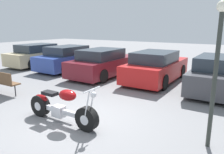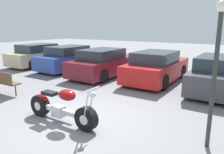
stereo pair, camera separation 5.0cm
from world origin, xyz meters
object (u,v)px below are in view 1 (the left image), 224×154
(parked_car_champagne, at_px, (39,55))
(lamp_post, at_px, (217,60))
(parked_car_dark_grey, at_px, (219,74))
(motorcycle, at_px, (61,107))
(parked_car_blue, at_px, (70,58))
(park_bench, at_px, (0,80))
(parked_car_red, at_px, (156,67))
(parked_car_maroon, at_px, (103,63))

(parked_car_champagne, xyz_separation_m, lamp_post, (11.25, -4.84, 1.23))
(parked_car_dark_grey, bearing_deg, motorcycle, -119.50)
(parked_car_blue, xyz_separation_m, park_bench, (1.22, -5.06, -0.12))
(motorcycle, relative_size, parked_car_blue, 0.54)
(parked_car_red, bearing_deg, park_bench, -129.39)
(parked_car_dark_grey, bearing_deg, parked_car_red, 176.11)
(parked_car_champagne, xyz_separation_m, parked_car_red, (8.14, 0.06, 0.00))
(parked_car_red, bearing_deg, parked_car_champagne, -179.54)
(lamp_post, bearing_deg, park_bench, -178.32)
(park_bench, xyz_separation_m, lamp_post, (7.32, 0.22, 1.34))
(park_bench, bearing_deg, parked_car_champagne, 127.84)
(motorcycle, xyz_separation_m, parked_car_dark_grey, (3.13, 5.54, 0.24))
(parked_car_maroon, relative_size, lamp_post, 1.43)
(lamp_post, bearing_deg, parked_car_maroon, 142.46)
(parked_car_red, bearing_deg, motorcycle, -94.21)
(parked_car_dark_grey, distance_m, park_bench, 8.50)
(motorcycle, relative_size, lamp_post, 0.78)
(parked_car_dark_grey, distance_m, lamp_post, 4.90)
(parked_car_blue, bearing_deg, parked_car_red, 0.65)
(park_bench, bearing_deg, parked_car_red, 50.61)
(parked_car_maroon, xyz_separation_m, park_bench, (-1.50, -4.69, -0.12))
(parked_car_champagne, relative_size, lamp_post, 1.43)
(park_bench, relative_size, lamp_post, 0.55)
(lamp_post, bearing_deg, parked_car_champagne, 156.71)
(parked_car_blue, bearing_deg, park_bench, -76.48)
(parked_car_dark_grey, bearing_deg, parked_car_blue, 179.13)
(motorcycle, distance_m, parked_car_red, 5.75)
(parked_car_dark_grey, height_order, lamp_post, lamp_post)
(motorcycle, distance_m, parked_car_maroon, 5.77)
(parked_car_maroon, height_order, lamp_post, lamp_post)
(parked_car_dark_grey, bearing_deg, park_bench, -144.48)
(parked_car_red, distance_m, lamp_post, 5.94)
(motorcycle, height_order, lamp_post, lamp_post)
(parked_car_champagne, bearing_deg, park_bench, -52.16)
(parked_car_blue, height_order, lamp_post, lamp_post)
(parked_car_red, bearing_deg, lamp_post, -57.58)
(parked_car_dark_grey, relative_size, lamp_post, 1.43)
(parked_car_maroon, bearing_deg, parked_car_blue, 172.28)
(motorcycle, xyz_separation_m, parked_car_blue, (-5.00, 5.66, 0.24))
(motorcycle, bearing_deg, parked_car_red, 85.79)
(motorcycle, xyz_separation_m, parked_car_champagne, (-7.72, 5.66, 0.24))
(motorcycle, relative_size, parked_car_dark_grey, 0.54)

